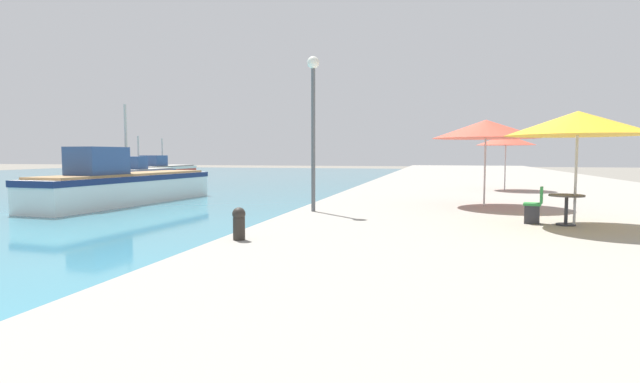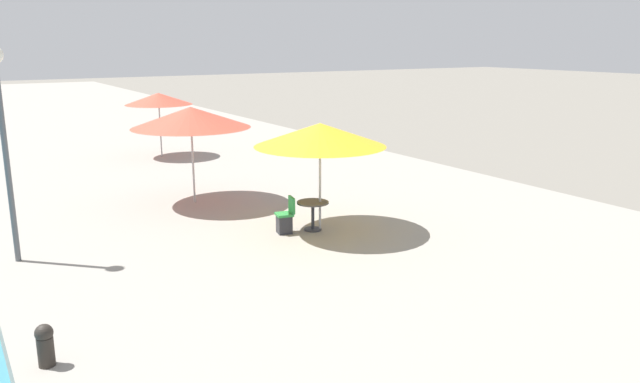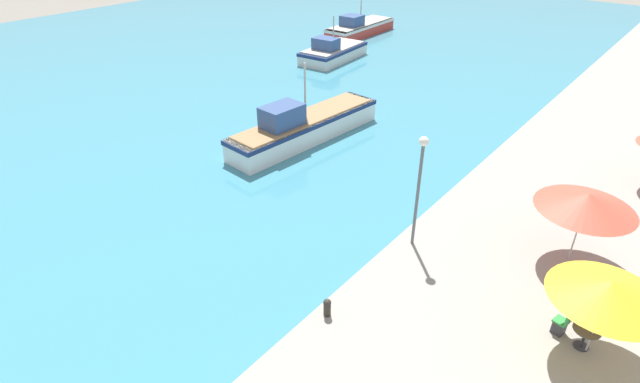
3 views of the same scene
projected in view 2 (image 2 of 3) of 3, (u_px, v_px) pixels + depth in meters
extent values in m
cube|color=gray|center=(127.00, 137.00, 33.11)|extent=(16.00, 90.00, 0.60)
cylinder|color=#B7B7B7|center=(320.00, 186.00, 15.50)|extent=(0.06, 0.06, 2.29)
cone|color=yellow|center=(320.00, 135.00, 15.20)|extent=(3.26, 3.26, 0.57)
cylinder|color=#B7B7B7|center=(193.00, 163.00, 18.21)|extent=(0.06, 0.06, 2.37)
cone|color=#E04C38|center=(191.00, 117.00, 17.90)|extent=(3.44, 3.44, 0.60)
cylinder|color=#B7B7B7|center=(160.00, 129.00, 25.66)|extent=(0.06, 0.06, 2.29)
cone|color=#E04C38|center=(158.00, 99.00, 25.37)|extent=(2.71, 2.71, 0.47)
cylinder|color=#333338|center=(313.00, 229.00, 15.75)|extent=(0.44, 0.44, 0.04)
cylinder|color=#333338|center=(313.00, 217.00, 15.67)|extent=(0.08, 0.08, 0.70)
cylinder|color=#4C4742|center=(313.00, 203.00, 15.59)|extent=(0.80, 0.80, 0.04)
cube|color=#2D2D33|center=(284.00, 224.00, 15.46)|extent=(0.40, 0.40, 0.45)
cube|color=#2D8E42|center=(284.00, 214.00, 15.40)|extent=(0.48, 0.48, 0.06)
cube|color=#2D8E42|center=(292.00, 205.00, 15.41)|extent=(0.14, 0.40, 0.40)
cylinder|color=#2D2823|center=(46.00, 352.00, 9.12)|extent=(0.24, 0.24, 0.45)
sphere|color=#2D2823|center=(44.00, 333.00, 9.05)|extent=(0.26, 0.26, 0.26)
cylinder|color=#565B60|center=(7.00, 166.00, 13.06)|extent=(0.12, 0.12, 4.20)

